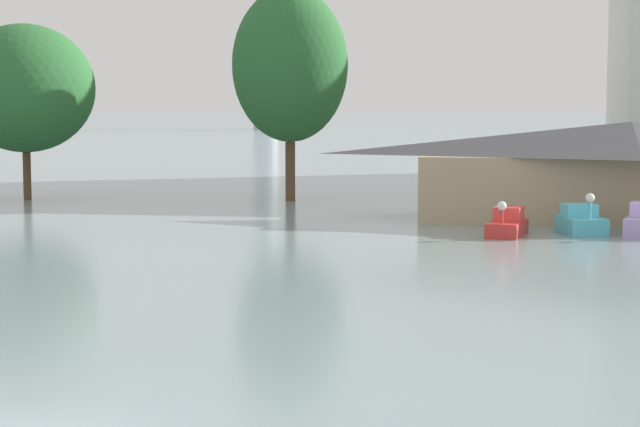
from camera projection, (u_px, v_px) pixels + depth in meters
pedal_boat_red at (507, 224)px, 45.56m from camera, size 1.85×3.15×1.54m
pedal_boat_cyan at (581, 222)px, 45.97m from camera, size 2.14×2.72×1.82m
boathouse at (630, 169)px, 50.99m from camera, size 21.01×6.85×4.68m
shoreline_tree_tall_left at (25, 88)px, 62.55m from camera, size 8.01×8.01×10.13m
shoreline_tree_mid at (290, 65)px, 61.77m from camera, size 6.59×6.59×12.12m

